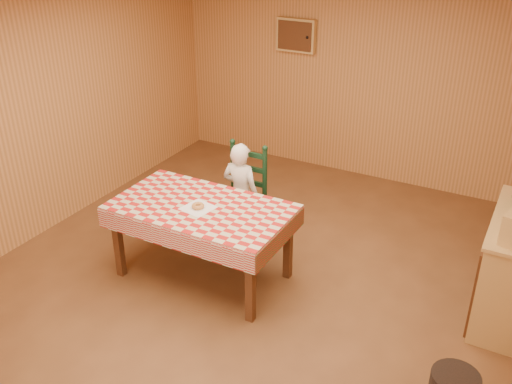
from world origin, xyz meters
TOP-DOWN VIEW (x-y plane):
  - ground at (0.00, 0.00)m, footprint 6.00×6.00m
  - cabin_walls at (-0.00, 0.53)m, footprint 5.10×6.05m
  - dining_table at (-0.48, 0.02)m, footprint 1.66×0.96m
  - ladder_chair at (-0.48, 0.81)m, footprint 0.44×0.40m
  - seated_child at (-0.48, 0.75)m, footprint 0.41×0.27m
  - napkin at (-0.48, -0.03)m, footprint 0.30×0.30m
  - donut at (-0.48, -0.03)m, footprint 0.12×0.12m

SIDE VIEW (x-z plane):
  - ground at x=0.00m, z-range 0.00..0.00m
  - ladder_chair at x=-0.48m, z-range -0.04..1.04m
  - seated_child at x=-0.48m, z-range 0.00..1.12m
  - dining_table at x=-0.48m, z-range 0.30..1.07m
  - napkin at x=-0.48m, z-range 0.77..0.77m
  - donut at x=-0.48m, z-range 0.77..0.81m
  - cabin_walls at x=0.00m, z-range 0.50..3.15m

